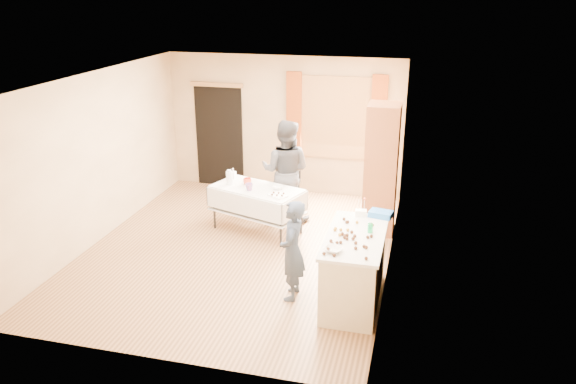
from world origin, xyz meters
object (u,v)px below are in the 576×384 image
(girl, at_px, (292,250))
(cabinet, at_px, (381,169))
(counter, at_px, (354,268))
(woman, at_px, (286,171))
(party_table, at_px, (257,205))
(chair, at_px, (287,190))

(girl, bearing_deg, cabinet, 156.23)
(counter, height_order, girl, girl)
(cabinet, distance_m, girl, 2.57)
(cabinet, xyz_separation_m, woman, (-1.59, 0.08, -0.18))
(party_table, height_order, girl, girl)
(cabinet, distance_m, counter, 2.35)
(counter, distance_m, chair, 3.30)
(counter, bearing_deg, party_table, 135.82)
(woman, bearing_deg, chair, -76.73)
(counter, distance_m, woman, 2.82)
(party_table, distance_m, chair, 1.14)
(girl, bearing_deg, counter, 94.42)
(party_table, xyz_separation_m, chair, (0.21, 1.11, -0.12))
(party_table, bearing_deg, chair, 97.82)
(chair, distance_m, girl, 3.12)
(girl, height_order, woman, woman)
(chair, bearing_deg, woman, -82.13)
(party_table, distance_m, woman, 0.80)
(party_table, relative_size, chair, 1.50)
(woman, bearing_deg, party_table, 62.36)
(cabinet, bearing_deg, chair, 160.40)
(girl, relative_size, woman, 0.76)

